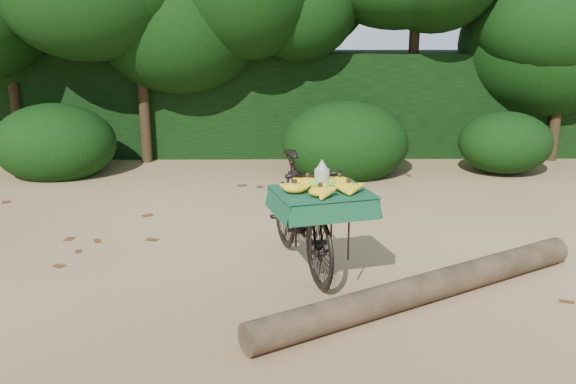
{
  "coord_description": "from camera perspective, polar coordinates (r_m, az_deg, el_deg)",
  "views": [
    {
      "loc": [
        0.5,
        -5.01,
        2.29
      ],
      "look_at": [
        0.56,
        0.06,
        0.88
      ],
      "focal_mm": 38.0,
      "sensor_mm": 36.0,
      "label": 1
    }
  ],
  "objects": [
    {
      "name": "ground",
      "position": [
        5.53,
        -5.84,
        -9.05
      ],
      "size": [
        80.0,
        80.0,
        0.0
      ],
      "primitive_type": "plane",
      "color": "tan",
      "rests_on": "ground"
    },
    {
      "name": "vendor_bicycle",
      "position": [
        5.79,
        1.28,
        -1.86
      ],
      "size": [
        1.12,
        1.95,
        1.11
      ],
      "rotation": [
        0.0,
        0.0,
        0.27
      ],
      "color": "black",
      "rests_on": "ground"
    },
    {
      "name": "fallen_log",
      "position": [
        5.37,
        12.88,
        -8.7
      ],
      "size": [
        3.12,
        1.97,
        0.25
      ],
      "primitive_type": "cylinder",
      "rotation": [
        1.57,
        0.0,
        -1.04
      ],
      "color": "brown",
      "rests_on": "ground"
    },
    {
      "name": "hedge_backdrop",
      "position": [
        11.41,
        -3.21,
        8.45
      ],
      "size": [
        26.0,
        1.8,
        1.8
      ],
      "primitive_type": "cube",
      "color": "black",
      "rests_on": "ground"
    },
    {
      "name": "tree_row",
      "position": [
        10.58,
        -7.11,
        13.78
      ],
      "size": [
        14.5,
        2.0,
        4.0
      ],
      "primitive_type": null,
      "color": "black",
      "rests_on": "ground"
    },
    {
      "name": "bush_clumps",
      "position": [
        9.49,
        -0.65,
        4.29
      ],
      "size": [
        8.8,
        1.7,
        0.9
      ],
      "primitive_type": null,
      "color": "black",
      "rests_on": "ground"
    },
    {
      "name": "leaf_litter",
      "position": [
        6.13,
        -5.32,
        -6.49
      ],
      "size": [
        7.0,
        7.3,
        0.01
      ],
      "primitive_type": null,
      "color": "#502E15",
      "rests_on": "ground"
    }
  ]
}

